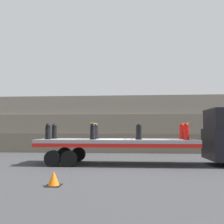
# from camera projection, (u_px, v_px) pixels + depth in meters

# --- Properties ---
(ground_plane) EXTENTS (120.00, 120.00, 0.00)m
(ground_plane) POSITION_uv_depth(u_px,v_px,m) (116.00, 164.00, 13.73)
(ground_plane) COLOR #38383A
(rock_cliff) EXTENTS (60.00, 3.30, 4.77)m
(rock_cliff) POSITION_uv_depth(u_px,v_px,m) (122.00, 124.00, 22.04)
(rock_cliff) COLOR #706656
(rock_cliff) RESTS_ON ground_plane
(flatbed_trailer) EXTENTS (8.60, 2.61, 1.38)m
(flatbed_trailer) POSITION_uv_depth(u_px,v_px,m) (108.00, 144.00, 13.85)
(flatbed_trailer) COLOR gray
(flatbed_trailer) RESTS_ON ground_plane
(fire_hydrant_black_near_0) EXTENTS (0.35, 0.52, 0.88)m
(fire_hydrant_black_near_0) POSITION_uv_depth(u_px,v_px,m) (48.00, 131.00, 13.60)
(fire_hydrant_black_near_0) COLOR black
(fire_hydrant_black_near_0) RESTS_ON flatbed_trailer
(fire_hydrant_black_far_0) EXTENTS (0.35, 0.52, 0.88)m
(fire_hydrant_black_far_0) POSITION_uv_depth(u_px,v_px,m) (54.00, 131.00, 14.70)
(fire_hydrant_black_far_0) COLOR black
(fire_hydrant_black_far_0) RESTS_ON flatbed_trailer
(fire_hydrant_black_near_1) EXTENTS (0.35, 0.52, 0.88)m
(fire_hydrant_black_near_1) POSITION_uv_depth(u_px,v_px,m) (93.00, 132.00, 13.40)
(fire_hydrant_black_near_1) COLOR black
(fire_hydrant_black_near_1) RESTS_ON flatbed_trailer
(fire_hydrant_black_far_1) EXTENTS (0.35, 0.52, 0.88)m
(fire_hydrant_black_far_1) POSITION_uv_depth(u_px,v_px,m) (96.00, 131.00, 14.50)
(fire_hydrant_black_far_1) COLOR black
(fire_hydrant_black_far_1) RESTS_ON flatbed_trailer
(fire_hydrant_black_near_2) EXTENTS (0.35, 0.52, 0.88)m
(fire_hydrant_black_near_2) POSITION_uv_depth(u_px,v_px,m) (139.00, 132.00, 13.21)
(fire_hydrant_black_near_2) COLOR black
(fire_hydrant_black_near_2) RESTS_ON flatbed_trailer
(fire_hydrant_black_far_2) EXTENTS (0.35, 0.52, 0.88)m
(fire_hydrant_black_far_2) POSITION_uv_depth(u_px,v_px,m) (138.00, 131.00, 14.31)
(fire_hydrant_black_far_2) COLOR black
(fire_hydrant_black_far_2) RESTS_ON flatbed_trailer
(fire_hydrant_red_near_3) EXTENTS (0.35, 0.52, 0.88)m
(fire_hydrant_red_near_3) POSITION_uv_depth(u_px,v_px,m) (186.00, 132.00, 13.02)
(fire_hydrant_red_near_3) COLOR red
(fire_hydrant_red_near_3) RESTS_ON flatbed_trailer
(fire_hydrant_red_far_3) EXTENTS (0.35, 0.52, 0.88)m
(fire_hydrant_red_far_3) POSITION_uv_depth(u_px,v_px,m) (182.00, 131.00, 14.12)
(fire_hydrant_red_far_3) COLOR red
(fire_hydrant_red_far_3) RESTS_ON flatbed_trailer
(cargo_strap_rear) EXTENTS (0.05, 2.71, 0.01)m
(cargo_strap_rear) POSITION_uv_depth(u_px,v_px,m) (94.00, 123.00, 13.99)
(cargo_strap_rear) COLOR yellow
(cargo_strap_rear) RESTS_ON fire_hydrant_black_near_1
(cargo_strap_middle) EXTENTS (0.05, 2.71, 0.01)m
(cargo_strap_middle) POSITION_uv_depth(u_px,v_px,m) (138.00, 123.00, 13.79)
(cargo_strap_middle) COLOR yellow
(cargo_strap_middle) RESTS_ON fire_hydrant_black_near_2
(cargo_strap_front) EXTENTS (0.05, 2.71, 0.01)m
(cargo_strap_front) POSITION_uv_depth(u_px,v_px,m) (184.00, 123.00, 13.60)
(cargo_strap_front) COLOR yellow
(cargo_strap_front) RESTS_ON fire_hydrant_red_near_3
(traffic_cone) EXTENTS (0.51, 0.51, 0.50)m
(traffic_cone) POSITION_uv_depth(u_px,v_px,m) (54.00, 179.00, 8.45)
(traffic_cone) COLOR black
(traffic_cone) RESTS_ON ground_plane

